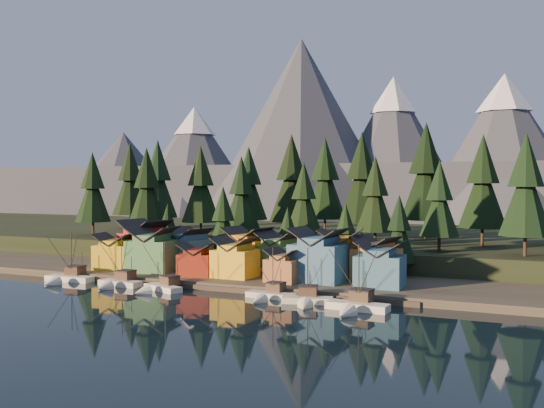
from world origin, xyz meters
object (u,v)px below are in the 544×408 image
at_px(boat_1, 117,276).
at_px(boat_6, 355,298).
at_px(boat_2, 158,281).
at_px(boat_5, 307,292).
at_px(house_front_0, 115,250).
at_px(house_back_1, 189,247).
at_px(boat_4, 268,289).
at_px(boat_0, 65,272).
at_px(house_back_0, 145,242).
at_px(house_front_1, 153,248).

bearing_deg(boat_1, boat_6, -0.92).
xyz_separation_m(boat_1, boat_2, (10.92, -0.92, -0.24)).
xyz_separation_m(boat_5, boat_6, (9.43, -2.32, 0.19)).
height_order(house_front_0, house_back_1, house_back_1).
bearing_deg(boat_4, boat_1, -174.64).
bearing_deg(boat_1, boat_5, 1.35).
xyz_separation_m(boat_1, boat_6, (51.79, -3.48, 0.02)).
distance_m(boat_0, boat_6, 65.80).
xyz_separation_m(boat_5, house_back_1, (-37.62, 22.06, 4.34)).
relative_size(boat_0, boat_4, 1.12).
xyz_separation_m(boat_4, house_front_0, (-44.67, 12.32, 3.95)).
relative_size(house_back_0, house_back_1, 1.13).
bearing_deg(house_back_1, boat_4, -20.26).
relative_size(boat_1, boat_2, 1.08).
distance_m(house_front_0, house_back_0, 8.36).
xyz_separation_m(boat_1, boat_5, (42.35, -1.16, -0.17)).
xyz_separation_m(boat_1, house_front_0, (-10.44, 12.73, 3.54)).
xyz_separation_m(boat_4, house_back_0, (-41.61, 19.96, 5.42)).
height_order(boat_0, boat_5, boat_0).
bearing_deg(boat_1, boat_2, -1.88).
relative_size(boat_6, house_back_0, 1.06).
xyz_separation_m(boat_6, house_front_0, (-62.23, 16.21, 3.52)).
bearing_deg(house_front_0, boat_0, -118.35).
distance_m(boat_1, boat_5, 42.37).
bearing_deg(boat_5, house_front_0, 151.03).
bearing_deg(house_back_0, house_front_0, -101.83).
height_order(boat_2, house_front_0, house_front_0).
bearing_deg(boat_5, boat_6, -28.04).
xyz_separation_m(house_front_0, house_back_0, (3.06, 7.64, 1.48)).
height_order(boat_5, house_front_0, boat_5).
relative_size(boat_4, house_back_0, 0.94).
xyz_separation_m(house_front_0, house_front_1, (10.30, 0.35, 0.99)).
relative_size(boat_6, house_back_1, 1.19).
relative_size(boat_2, house_front_0, 1.11).
bearing_deg(house_front_1, boat_6, -23.94).
xyz_separation_m(house_front_1, house_back_1, (4.88, 7.82, -0.36)).
xyz_separation_m(boat_2, boat_5, (31.43, -0.25, 0.07)).
bearing_deg(boat_1, boat_0, -178.45).
bearing_deg(boat_6, boat_5, 171.13).
relative_size(boat_4, house_back_1, 1.06).
bearing_deg(boat_0, house_front_0, 71.53).
height_order(boat_6, house_back_1, boat_6).
distance_m(boat_0, boat_1, 13.91).
relative_size(boat_1, house_back_1, 1.14).
distance_m(boat_0, house_back_0, 21.68).
xyz_separation_m(boat_2, house_back_1, (-6.18, 21.82, 4.42)).
distance_m(boat_6, house_front_1, 54.69).
xyz_separation_m(boat_0, boat_2, (24.82, -1.25, -0.15)).
bearing_deg(house_back_0, boat_6, -11.94).
height_order(boat_0, house_front_1, house_front_1).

